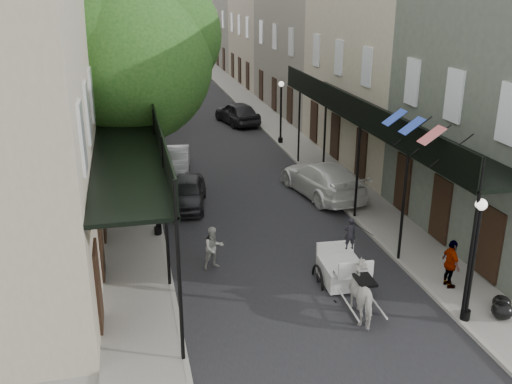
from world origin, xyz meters
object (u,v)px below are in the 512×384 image
pedestrian_sidewalk_left (130,155)px  car_left_near (187,192)px  tree_near (140,54)px  lamppost_right_near (473,259)px  pedestrian_walking (214,248)px  pedestrian_sidewalk_right (451,264)px  lamppost_left (155,187)px  carriage (339,251)px  car_right_far (237,113)px  tree_far (131,40)px  horse (365,293)px  lamppost_right_far (281,111)px  car_left_far (154,95)px  car_right_near (322,179)px  car_left_mid (176,160)px

pedestrian_sidewalk_left → car_left_near: size_ratio=0.47×
tree_near → lamppost_right_near: size_ratio=2.60×
lamppost_right_near → pedestrian_walking: 8.30m
tree_near → pedestrian_sidewalk_right: tree_near is taller
tree_near → lamppost_left: tree_near is taller
carriage → car_right_far: 22.57m
lamppost_left → pedestrian_sidewalk_left: 8.18m
carriage → pedestrian_sidewalk_left: size_ratio=1.40×
pedestrian_sidewalk_left → pedestrian_walking: bearing=93.7°
tree_far → car_left_near: bearing=-83.8°
tree_near → horse: bearing=-63.4°
tree_far → lamppost_left: (0.15, -18.18, -3.79)m
lamppost_right_near → car_right_far: size_ratio=0.80×
tree_near → tree_far: 14.02m
tree_near → pedestrian_sidewalk_right: (8.84, -10.36, -5.56)m
pedestrian_sidewalk_left → lamppost_right_far: bearing=-165.7°
pedestrian_sidewalk_right → car_left_far: (-7.25, 33.20, -0.32)m
tree_far → pedestrian_sidewalk_left: 11.21m
car_right_far → tree_near: bearing=51.2°
horse → car_left_far: (-4.01, 34.02, -0.15)m
car_right_near → car_left_far: bearing=-84.8°
carriage → pedestrian_sidewalk_right: bearing=-23.7°
pedestrian_walking → lamppost_left: bearing=103.6°
tree_far → lamppost_right_far: size_ratio=2.32×
lamppost_right_far → horse: bearing=-98.1°
car_right_near → car_left_mid: bearing=-48.1°
pedestrian_walking → car_left_far: (-0.20, 30.02, -0.15)m
lamppost_right_near → pedestrian_sidewalk_right: lamppost_right_near is taller
lamppost_right_near → car_left_far: 35.68m
horse → pedestrian_walking: pedestrian_walking is taller
car_left_near → car_right_near: bearing=10.4°
tree_far → horse: 26.30m
pedestrian_walking → car_left_mid: size_ratio=0.40×
tree_far → pedestrian_walking: 21.86m
carriage → pedestrian_sidewalk_left: (-6.43, 12.72, 0.04)m
car_right_near → pedestrian_sidewalk_left: bearing=-40.0°
lamppost_right_far → car_left_near: (-6.70, -9.00, -1.40)m
pedestrian_sidewalk_left → car_right_near: (8.52, -5.07, -0.24)m
lamppost_left → lamppost_right_far: (8.20, 12.00, 0.00)m
tree_near → car_left_near: bearing=-36.4°
car_left_mid → car_right_near: (6.20, -5.00, 0.16)m
car_right_far → car_left_near: bearing=58.3°
lamppost_left → pedestrian_sidewalk_right: (8.75, -6.18, -1.13)m
carriage → car_right_near: (2.09, 7.65, -0.20)m
car_left_mid → carriage: bearing=-64.1°
horse → pedestrian_sidewalk_right: pedestrian_sidewalk_right is taller
lamppost_left → pedestrian_walking: 3.68m
tree_far → car_right_near: bearing=-62.7°
lamppost_right_far → horse: lamppost_right_far is taller
tree_near → lamppost_left: 6.10m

